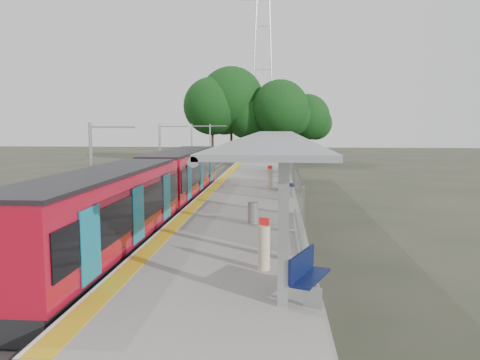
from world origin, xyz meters
name	(u,v)px	position (x,y,z in m)	size (l,w,h in m)	color
ground	(212,310)	(0.00, 0.00, 0.00)	(200.00, 200.00, 0.00)	#474438
trackbed	(189,197)	(-4.50, 20.00, 0.12)	(3.00, 70.00, 0.24)	#59544C
platform	(251,193)	(0.00, 20.00, 0.50)	(6.00, 50.00, 1.00)	gray
tactile_strip	(216,185)	(-2.55, 20.00, 1.01)	(0.60, 50.00, 0.02)	yellow
end_fence	(263,155)	(0.00, 44.95, 1.60)	(6.00, 0.10, 1.20)	#9EA0A5
train	(153,189)	(-4.50, 10.44, 2.05)	(2.74, 27.60, 3.62)	black
canopy	(274,143)	(1.61, 16.19, 4.20)	(3.27, 38.00, 3.66)	#9EA0A5
pylon	(263,48)	(-1.00, 73.00, 19.00)	(8.00, 4.00, 38.00)	#9EA0A5
tree_cluster	(248,107)	(-2.40, 53.14, 7.85)	(20.51, 10.60, 13.52)	#382316
catenary_masts	(161,160)	(-6.22, 19.00, 2.91)	(2.08, 48.16, 5.40)	#9EA0A5
bench_near	(307,273)	(2.60, -1.42, 1.61)	(1.14, 1.77, 1.16)	#0F1A4C
bench_mid	(289,183)	(2.61, 17.51, 1.52)	(0.49, 1.46, 0.99)	#0F1A4C
bench_far	(286,167)	(2.61, 29.68, 1.53)	(0.49, 1.49, 1.01)	#0F1A4C
info_pillar_near	(264,247)	(1.47, 0.75, 1.68)	(0.35, 0.35, 1.57)	beige
info_pillar_far	(270,179)	(1.33, 18.60, 1.69)	(0.36, 0.36, 1.58)	beige
litter_bin	(253,213)	(0.78, 7.41, 1.46)	(0.45, 0.45, 0.92)	#9EA0A5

